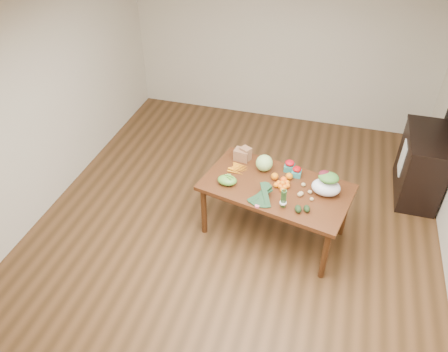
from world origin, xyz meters
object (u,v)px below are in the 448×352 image
(cabinet, at_px, (421,166))
(mandarin_cluster, at_px, (282,184))
(dining_table, at_px, (274,210))
(asparagus_bundle, at_px, (284,198))
(kale_bunch, at_px, (261,196))
(cabbage, at_px, (264,163))
(paper_bag, at_px, (242,154))
(salad_bag, at_px, (326,185))

(cabinet, relative_size, mandarin_cluster, 5.67)
(dining_table, height_order, mandarin_cluster, mandarin_cluster)
(cabinet, bearing_deg, asparagus_bundle, -134.21)
(cabinet, distance_m, kale_bunch, 2.50)
(cabbage, bearing_deg, dining_table, -52.22)
(dining_table, xyz_separation_m, cabinet, (1.74, 1.31, 0.10))
(cabbage, relative_size, kale_bunch, 0.51)
(paper_bag, bearing_deg, kale_bunch, -61.04)
(paper_bag, height_order, cabbage, cabbage)
(salad_bag, bearing_deg, asparagus_bundle, -139.33)
(paper_bag, bearing_deg, asparagus_bundle, -49.06)
(kale_bunch, bearing_deg, salad_bag, 38.95)
(paper_bag, relative_size, kale_bunch, 0.62)
(paper_bag, distance_m, kale_bunch, 0.83)
(cabbage, relative_size, asparagus_bundle, 0.82)
(cabinet, height_order, asparagus_bundle, asparagus_bundle)
(dining_table, height_order, kale_bunch, kale_bunch)
(cabinet, bearing_deg, dining_table, -143.03)
(cabbage, relative_size, mandarin_cluster, 1.14)
(paper_bag, xyz_separation_m, asparagus_bundle, (0.65, -0.75, 0.04))
(salad_bag, bearing_deg, kale_bunch, -153.19)
(paper_bag, xyz_separation_m, salad_bag, (1.07, -0.39, 0.04))
(cabinet, bearing_deg, paper_bag, -158.14)
(kale_bunch, height_order, salad_bag, salad_bag)
(mandarin_cluster, bearing_deg, salad_bag, 3.18)
(cabbage, distance_m, salad_bag, 0.80)
(cabinet, distance_m, salad_bag, 1.80)
(cabinet, height_order, mandarin_cluster, cabinet)
(kale_bunch, bearing_deg, asparagus_bundle, 6.67)
(mandarin_cluster, bearing_deg, paper_bag, 144.78)
(cabbage, distance_m, asparagus_bundle, 0.70)
(mandarin_cluster, relative_size, kale_bunch, 0.45)
(asparagus_bundle, bearing_deg, dining_table, 123.04)
(kale_bunch, xyz_separation_m, salad_bag, (0.67, 0.34, 0.05))
(dining_table, xyz_separation_m, salad_bag, (0.55, 0.02, 0.50))
(mandarin_cluster, xyz_separation_m, asparagus_bundle, (0.06, -0.34, 0.07))
(paper_bag, bearing_deg, cabbage, -23.98)
(dining_table, relative_size, asparagus_bundle, 6.74)
(dining_table, distance_m, cabinet, 2.18)
(dining_table, xyz_separation_m, asparagus_bundle, (0.13, -0.34, 0.50))
(paper_bag, distance_m, cabbage, 0.34)
(cabbage, xyz_separation_m, asparagus_bundle, (0.34, -0.61, 0.02))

